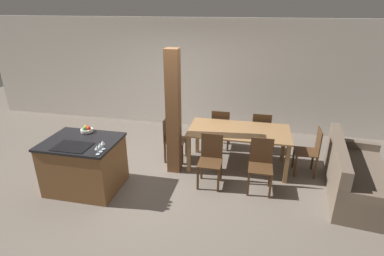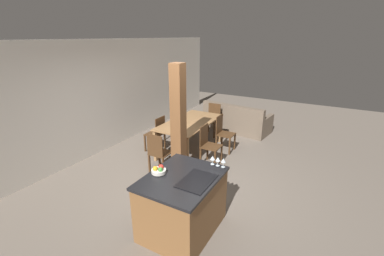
{
  "view_description": "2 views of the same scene",
  "coord_description": "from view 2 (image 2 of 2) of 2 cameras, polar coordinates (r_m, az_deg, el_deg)",
  "views": [
    {
      "loc": [
        1.63,
        -4.58,
        2.98
      ],
      "look_at": [
        0.6,
        0.2,
        0.95
      ],
      "focal_mm": 28.0,
      "sensor_mm": 36.0,
      "label": 1
    },
    {
      "loc": [
        -3.79,
        -2.27,
        2.77
      ],
      "look_at": [
        0.6,
        0.2,
        0.95
      ],
      "focal_mm": 24.0,
      "sensor_mm": 36.0,
      "label": 2
    }
  ],
  "objects": [
    {
      "name": "ground_plane",
      "position": [
        5.22,
        -1.34,
        -12.22
      ],
      "size": [
        16.0,
        16.0,
        0.0
      ],
      "primitive_type": "plane",
      "color": "#665B51"
    },
    {
      "name": "wine_glass_near",
      "position": [
        3.87,
        6.99,
        -7.22
      ],
      "size": [
        0.07,
        0.07,
        0.14
      ],
      "color": "silver",
      "rests_on": "kitchen_island"
    },
    {
      "name": "wine_glass_far",
      "position": [
        3.94,
        4.6,
        -6.67
      ],
      "size": [
        0.07,
        0.07,
        0.14
      ],
      "color": "silver",
      "rests_on": "kitchen_island"
    },
    {
      "name": "dining_table",
      "position": [
        6.34,
        -0.41,
        0.63
      ],
      "size": [
        1.9,
        0.98,
        0.78
      ],
      "color": "olive",
      "rests_on": "ground_plane"
    },
    {
      "name": "kitchen_island",
      "position": [
        3.92,
        -2.14,
        -16.39
      ],
      "size": [
        1.21,
        0.96,
        0.91
      ],
      "color": "brown",
      "rests_on": "ground_plane"
    },
    {
      "name": "dining_chair_head_end",
      "position": [
        5.39,
        -7.42,
        -5.45
      ],
      "size": [
        0.4,
        0.4,
        0.91
      ],
      "rotation": [
        0.0,
        0.0,
        1.57
      ],
      "color": "#472D19",
      "rests_on": "ground_plane"
    },
    {
      "name": "timber_post",
      "position": [
        5.05,
        -3.05,
        1.14
      ],
      "size": [
        0.24,
        0.24,
        2.31
      ],
      "color": "brown",
      "rests_on": "ground_plane"
    },
    {
      "name": "dining_chair_near_left",
      "position": [
        5.75,
        3.67,
        -3.65
      ],
      "size": [
        0.4,
        0.4,
        0.91
      ],
      "color": "#472D19",
      "rests_on": "ground_plane"
    },
    {
      "name": "wall_back",
      "position": [
        6.4,
        -22.76,
        5.5
      ],
      "size": [
        11.2,
        0.08,
        2.7
      ],
      "color": "silver",
      "rests_on": "ground_plane"
    },
    {
      "name": "dining_chair_near_right",
      "position": [
        6.48,
        6.97,
        -1.0
      ],
      "size": [
        0.4,
        0.4,
        0.91
      ],
      "color": "#472D19",
      "rests_on": "ground_plane"
    },
    {
      "name": "dining_chair_foot_end",
      "position": [
        7.52,
        4.6,
        2.07
      ],
      "size": [
        0.4,
        0.4,
        0.91
      ],
      "rotation": [
        0.0,
        0.0,
        -1.57
      ],
      "color": "#472D19",
      "rests_on": "ground_plane"
    },
    {
      "name": "wine_glass_middle",
      "position": [
        3.9,
        5.79,
        -6.95
      ],
      "size": [
        0.07,
        0.07,
        0.14
      ],
      "color": "silver",
      "rests_on": "kitchen_island"
    },
    {
      "name": "couch",
      "position": [
        8.0,
        9.85,
        1.46
      ],
      "size": [
        1.12,
        2.05,
        0.87
      ],
      "rotation": [
        0.0,
        0.0,
        1.45
      ],
      "color": "brown",
      "rests_on": "ground_plane"
    },
    {
      "name": "dining_chair_far_right",
      "position": [
        7.11,
        -3.7,
        1.01
      ],
      "size": [
        0.4,
        0.4,
        0.91
      ],
      "rotation": [
        0.0,
        0.0,
        3.14
      ],
      "color": "#472D19",
      "rests_on": "ground_plane"
    },
    {
      "name": "dining_chair_far_left",
      "position": [
        6.45,
        -7.82,
        -1.14
      ],
      "size": [
        0.4,
        0.4,
        0.91
      ],
      "rotation": [
        0.0,
        0.0,
        3.14
      ],
      "color": "#472D19",
      "rests_on": "ground_plane"
    },
    {
      "name": "fruit_bowl",
      "position": [
        3.76,
        -7.38,
        -9.27
      ],
      "size": [
        0.21,
        0.21,
        0.11
      ],
      "color": "silver",
      "rests_on": "kitchen_island"
    }
  ]
}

